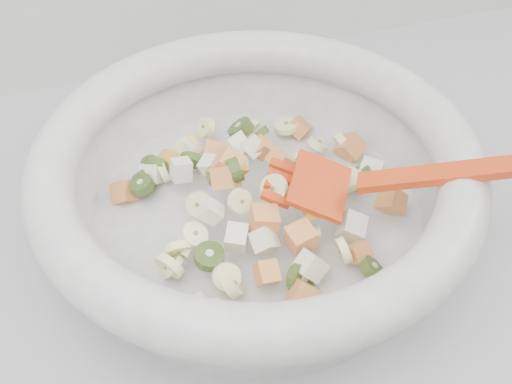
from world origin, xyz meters
name	(u,v)px	position (x,y,z in m)	size (l,w,h in m)	color
mixing_bowl	(256,181)	(-0.09, 1.43, 0.96)	(0.46, 0.41, 0.15)	silver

